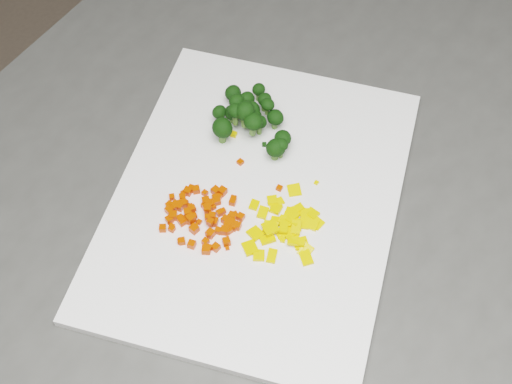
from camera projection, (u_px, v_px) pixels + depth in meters
counter_block at (236, 384)px, 1.15m from camera, size 1.32×1.12×0.90m
cutting_board at (256, 200)px, 0.80m from camera, size 0.51×0.49×0.01m
carrot_pile at (202, 213)px, 0.77m from camera, size 0.09×0.09×0.02m
pepper_pile at (288, 226)px, 0.77m from camera, size 0.10×0.10×0.01m
broccoli_pile at (252, 115)px, 0.83m from camera, size 0.11×0.11×0.05m
carrot_cube_0 at (207, 208)px, 0.78m from camera, size 0.01×0.01×0.01m
carrot_cube_1 at (190, 206)px, 0.79m from camera, size 0.01×0.01×0.01m
carrot_cube_2 at (206, 201)px, 0.79m from camera, size 0.01×0.01×0.01m
carrot_cube_3 at (219, 197)px, 0.79m from camera, size 0.01×0.01×0.01m
carrot_cube_4 at (169, 220)px, 0.78m from camera, size 0.01×0.01×0.01m
carrot_cube_5 at (212, 216)px, 0.77m from camera, size 0.01×0.01×0.01m
carrot_cube_6 at (180, 219)px, 0.78m from camera, size 0.01×0.01×0.01m
carrot_cube_7 at (187, 220)px, 0.78m from camera, size 0.01×0.01×0.01m
carrot_cube_8 at (207, 249)px, 0.75m from camera, size 0.01×0.01×0.01m
carrot_cube_9 at (170, 204)px, 0.79m from camera, size 0.01×0.01×0.01m
carrot_cube_10 at (222, 191)px, 0.80m from camera, size 0.01×0.01×0.01m
carrot_cube_11 at (194, 229)px, 0.77m from camera, size 0.01×0.01×0.01m
carrot_cube_12 at (216, 191)px, 0.80m from camera, size 0.01×0.01×0.01m
carrot_cube_13 at (225, 231)px, 0.77m from camera, size 0.01×0.01×0.01m
carrot_cube_14 at (205, 193)px, 0.80m from camera, size 0.01×0.01×0.01m
carrot_cube_15 at (185, 203)px, 0.79m from camera, size 0.01×0.01×0.01m
carrot_cube_16 at (175, 206)px, 0.79m from camera, size 0.01×0.01×0.01m
carrot_cube_17 at (169, 206)px, 0.79m from camera, size 0.01×0.01×0.01m
carrot_cube_18 at (218, 231)px, 0.77m from camera, size 0.01×0.01×0.01m
carrot_cube_19 at (234, 226)px, 0.77m from camera, size 0.01×0.01×0.01m
carrot_cube_20 at (213, 207)px, 0.79m from camera, size 0.01×0.01×0.01m
carrot_cube_21 at (191, 218)px, 0.77m from camera, size 0.01×0.01×0.01m
carrot_cube_22 at (194, 216)px, 0.78m from camera, size 0.01×0.01×0.01m
carrot_cube_23 at (192, 244)px, 0.76m from camera, size 0.01×0.01×0.01m
carrot_cube_24 at (173, 216)px, 0.78m from camera, size 0.01×0.01×0.01m
carrot_cube_25 at (228, 225)px, 0.77m from camera, size 0.01×0.01×0.01m
carrot_cube_26 at (232, 223)px, 0.77m from camera, size 0.01×0.01×0.01m
carrot_cube_27 at (182, 241)px, 0.76m from camera, size 0.01×0.01×0.01m
carrot_cube_28 at (205, 205)px, 0.79m from camera, size 0.01×0.01×0.01m
carrot_cube_29 at (230, 217)px, 0.78m from camera, size 0.01×0.01×0.01m
carrot_cube_30 at (237, 226)px, 0.77m from camera, size 0.01×0.01×0.01m
carrot_cube_31 at (163, 228)px, 0.77m from camera, size 0.01×0.01×0.01m
carrot_cube_32 at (169, 206)px, 0.79m from camera, size 0.01×0.01×0.01m
carrot_cube_33 at (193, 208)px, 0.78m from camera, size 0.01×0.01×0.01m
carrot_cube_34 at (191, 218)px, 0.77m from camera, size 0.01×0.01×0.01m
carrot_cube_35 at (226, 242)px, 0.76m from camera, size 0.01×0.01×0.01m
carrot_cube_36 at (172, 229)px, 0.77m from camera, size 0.01×0.01×0.01m
carrot_cube_37 at (210, 233)px, 0.77m from camera, size 0.01×0.01×0.01m
carrot_cube_38 at (192, 188)px, 0.80m from camera, size 0.01×0.01×0.01m
carrot_cube_39 at (207, 217)px, 0.77m from camera, size 0.01×0.01×0.01m
carrot_cube_40 at (179, 206)px, 0.79m from camera, size 0.01×0.01×0.01m
carrot_cube_41 at (206, 250)px, 0.75m from camera, size 0.01×0.01×0.01m
carrot_cube_42 at (233, 202)px, 0.79m from camera, size 0.01×0.01×0.01m
carrot_cube_43 at (180, 241)px, 0.76m from camera, size 0.01×0.01×0.01m
carrot_cube_44 at (216, 247)px, 0.76m from camera, size 0.01×0.01×0.01m
carrot_cube_45 at (234, 227)px, 0.77m from camera, size 0.01×0.01×0.01m
carrot_cube_46 at (172, 197)px, 0.79m from camera, size 0.01×0.01×0.01m
carrot_cube_47 at (206, 242)px, 0.76m from camera, size 0.01×0.01×0.01m
carrot_cube_48 at (241, 217)px, 0.78m from camera, size 0.01×0.01×0.01m
carrot_cube_49 at (210, 222)px, 0.77m from camera, size 0.01×0.01×0.01m
carrot_cube_50 at (212, 205)px, 0.79m from camera, size 0.01×0.01×0.01m
carrot_cube_51 at (235, 216)px, 0.78m from camera, size 0.01×0.01×0.01m
carrot_cube_52 at (212, 203)px, 0.79m from camera, size 0.01×0.01×0.01m
carrot_cube_53 at (231, 221)px, 0.77m from camera, size 0.01×0.01×0.01m
carrot_cube_54 at (216, 198)px, 0.79m from camera, size 0.01×0.01×0.01m
carrot_cube_55 at (223, 211)px, 0.78m from camera, size 0.01×0.01×0.01m
carrot_cube_56 at (233, 199)px, 0.79m from camera, size 0.01×0.01×0.01m
carrot_cube_57 at (214, 222)px, 0.77m from camera, size 0.01×0.01×0.01m
carrot_cube_58 at (188, 191)px, 0.80m from camera, size 0.01×0.01×0.01m
carrot_cube_59 at (228, 225)px, 0.77m from camera, size 0.01×0.01×0.01m
carrot_cube_60 at (182, 222)px, 0.77m from camera, size 0.01×0.01×0.01m
carrot_cube_61 at (226, 220)px, 0.78m from camera, size 0.01×0.01×0.01m
carrot_cube_62 at (229, 230)px, 0.77m from camera, size 0.01×0.01×0.01m
carrot_cube_63 at (220, 213)px, 0.78m from camera, size 0.01×0.01×0.01m
carrot_cube_64 at (188, 212)px, 0.77m from camera, size 0.01×0.01×0.01m
carrot_cube_65 at (169, 210)px, 0.78m from camera, size 0.01×0.01×0.01m
carrot_cube_66 at (182, 220)px, 0.78m from camera, size 0.01×0.01×0.01m
carrot_cube_67 at (210, 235)px, 0.77m from camera, size 0.01×0.01×0.01m
carrot_cube_68 at (208, 209)px, 0.77m from camera, size 0.01×0.01×0.01m
carrot_cube_69 at (217, 201)px, 0.79m from camera, size 0.01×0.01×0.01m
carrot_cube_70 at (182, 197)px, 0.79m from camera, size 0.01×0.01×0.01m
carrot_cube_71 at (196, 226)px, 0.77m from camera, size 0.01×0.01×0.01m
carrot_cube_72 at (209, 204)px, 0.79m from camera, size 0.01×0.01×0.01m
carrot_cube_73 at (184, 193)px, 0.80m from camera, size 0.01×0.01×0.01m
carrot_cube_74 at (196, 190)px, 0.80m from camera, size 0.01×0.01×0.01m
carrot_cube_75 at (172, 227)px, 0.77m from camera, size 0.01×0.01×0.01m
carrot_cube_76 at (232, 216)px, 0.78m from camera, size 0.01×0.01×0.01m
carrot_cube_77 at (183, 204)px, 0.79m from camera, size 0.01×0.01×0.01m
pepper_chunk_0 at (293, 220)px, 0.77m from camera, size 0.01×0.02×0.01m
pepper_chunk_1 at (312, 214)px, 0.78m from camera, size 0.01×0.02×0.01m
pepper_chunk_2 at (284, 226)px, 0.77m from camera, size 0.02×0.02×0.00m
pepper_chunk_3 at (295, 228)px, 0.77m from camera, size 0.01×0.01×0.01m
pepper_chunk_4 at (296, 227)px, 0.77m from camera, size 0.02×0.02×0.01m
pepper_chunk_5 at (272, 200)px, 0.79m from camera, size 0.02×0.02×0.00m
pepper_chunk_6 at (306, 258)px, 0.75m from camera, size 0.02×0.02×0.01m
pepper_chunk_7 at (317, 223)px, 0.78m from camera, size 0.02×0.02×0.00m
pepper_chunk_8 at (278, 221)px, 0.78m from camera, size 0.02×0.02×0.01m
pepper_chunk_9 at (286, 221)px, 0.77m from camera, size 0.02×0.02×0.00m
pepper_chunk_10 at (272, 256)px, 0.75m from camera, size 0.02×0.02×0.00m
pepper_chunk_11 at (290, 216)px, 0.78m from camera, size 0.02×0.02×0.01m
pepper_chunk_12 at (301, 243)px, 0.76m from camera, size 0.02×0.02×0.00m
pepper_chunk_13 at (255, 233)px, 0.77m from camera, size 0.02×0.02×0.01m
pepper_chunk_14 at (294, 241)px, 0.76m from camera, size 0.02×0.02×0.00m
pepper_chunk_15 at (292, 213)px, 0.78m from camera, size 0.02×0.02×0.01m
pepper_chunk_16 at (306, 251)px, 0.76m from camera, size 0.02×0.02×0.01m
pepper_chunk_17 at (294, 190)px, 0.80m from camera, size 0.02×0.02×0.01m
pepper_chunk_18 at (276, 203)px, 0.79m from camera, size 0.02×0.01×0.00m
pepper_chunk_19 at (263, 213)px, 0.78m from camera, size 0.02×0.02×0.01m
pepper_chunk_20 at (289, 233)px, 0.77m from camera, size 0.01×0.02×0.01m
pepper_chunk_21 at (302, 224)px, 0.78m from camera, size 0.02×0.02×0.00m
pepper_chunk_22 at (270, 228)px, 0.77m from camera, size 0.02×0.02×0.01m
pepper_chunk_23 at (254, 205)px, 0.79m from camera, size 0.02×0.02×0.01m
pepper_chunk_24 at (259, 255)px, 0.75m from camera, size 0.02×0.02×0.00m
pepper_chunk_25 at (298, 242)px, 0.76m from camera, size 0.02×0.02×0.00m
pepper_chunk_26 at (308, 217)px, 0.78m from camera, size 0.01×0.02×0.01m
pepper_chunk_27 at (311, 224)px, 0.77m from camera, size 0.02×0.02×0.01m
pepper_chunk_28 at (276, 209)px, 0.79m from camera, size 0.02×0.02×0.01m
pepper_chunk_29 at (268, 239)px, 0.76m from camera, size 0.02×0.02×0.01m
pepper_chunk_30 at (283, 233)px, 0.77m from camera, size 0.02×0.01×0.00m
pepper_chunk_31 at (271, 227)px, 0.77m from camera, size 0.02×0.02×0.01m
pepper_chunk_32 at (296, 210)px, 0.79m from camera, size 0.02×0.01×0.01m
pepper_chunk_33 at (306, 215)px, 0.78m from camera, size 0.02×0.02×0.01m
pepper_chunk_34 at (297, 210)px, 0.79m from camera, size 0.02×0.02×0.00m
pepper_chunk_35 at (250, 248)px, 0.76m from camera, size 0.02×0.02×0.01m
broccoli_floret_0 at (259, 126)px, 0.84m from camera, size 0.02×0.02×0.03m
broccoli_floret_1 at (267, 107)px, 0.84m from camera, size 0.02×0.02×0.02m
broccoli_floret_2 at (253, 125)px, 0.82m from camera, size 0.03×0.03×0.03m
broccoli_floret_3 at (254, 120)px, 0.83m from camera, size 0.02×0.02×0.02m
broccoli_floret_4 at (233, 96)px, 0.87m from camera, size 0.03×0.03×0.02m
broccoli_floret_5 at (245, 111)px, 0.84m from camera, size 0.03×0.03×0.02m
broccoli_floret_6 at (282, 141)px, 0.83m from camera, size 0.03×0.03×0.03m
broccoli_floret_7 at (245, 116)px, 0.83m from camera, size 0.03×0.03×0.03m
broccoli_floret_8 at (235, 115)px, 0.83m from camera, size 0.02×0.02×0.03m
broccoli_floret_9 at (264, 103)px, 0.86m from camera, size 0.02×0.02×0.03m
broccoli_floret_10 at (275, 150)px, 0.82m from camera, size 0.03×0.03×0.03m
broccoli_floret_11 at (232, 115)px, 0.85m from camera, size 0.03×0.03×0.02m
broccoli_floret_12 at (251, 114)px, 0.85m from camera, size 0.03×0.03×0.03m
broccoli_floret_13 at (253, 120)px, 0.84m from camera, size 0.03×0.03×0.03m
broccoli_floret_14 at (236, 106)px, 0.84m from camera, size 0.02×0.02×0.03m
broccoli_floret_15 at (219, 116)px, 0.85m from camera, size 0.02×0.02×0.03m
broccoli_floret_16 at (246, 104)px, 0.85m from camera, size 0.03×0.03×0.03m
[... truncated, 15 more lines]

